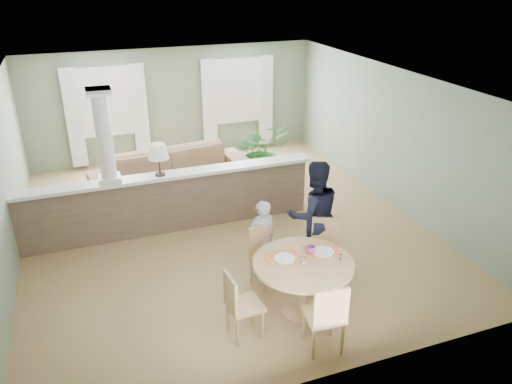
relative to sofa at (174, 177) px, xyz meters
name	(u,v)px	position (x,y,z in m)	size (l,w,h in m)	color
ground	(223,226)	(0.58, -1.54, -0.48)	(8.00, 8.00, 0.00)	tan
room_shell	(209,124)	(0.55, -0.91, 1.33)	(7.02, 8.02, 2.71)	gray
pony_wall	(166,195)	(-0.41, -1.34, 0.23)	(5.32, 0.38, 2.70)	#77604C
sofa	(174,177)	(0.00, 0.00, 0.00)	(3.27, 1.28, 0.96)	#977C52
houseplant	(262,151)	(2.06, 0.31, 0.19)	(1.21, 1.05, 1.34)	#2C6E2D
dining_table	(303,272)	(0.89, -4.33, 0.18)	(1.37, 1.37, 0.93)	tan
chair_far_boy	(264,253)	(0.66, -3.46, 0.04)	(0.54, 0.54, 0.93)	tan
chair_far_man	(325,247)	(1.56, -3.69, 0.07)	(0.60, 0.60, 0.99)	tan
chair_near	(327,315)	(0.83, -5.15, 0.08)	(0.51, 0.51, 1.02)	tan
chair_side	(239,303)	(-0.08, -4.50, 0.04)	(0.46, 0.46, 0.95)	tan
child_person	(262,239)	(0.70, -3.26, 0.16)	(0.46, 0.30, 1.27)	#949599
man_person	(314,215)	(1.56, -3.27, 0.42)	(0.87, 0.68, 1.80)	black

